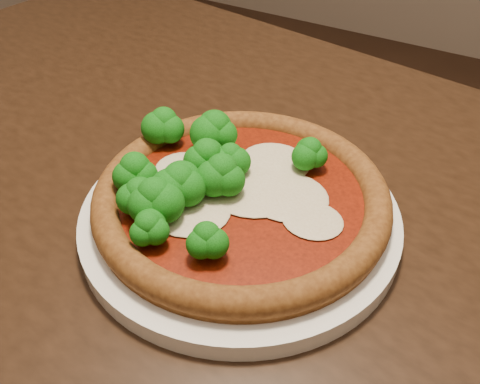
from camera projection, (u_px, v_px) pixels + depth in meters
The scene contains 3 objects.
dining_table at pixel (255, 260), 0.61m from camera, with size 1.40×0.91×0.75m.
plate at pixel (240, 217), 0.51m from camera, with size 0.30×0.30×0.02m, color white.
pizza at pixel (230, 190), 0.50m from camera, with size 0.28×0.28×0.06m.
Camera 1 is at (0.21, -0.52, 1.10)m, focal length 40.00 mm.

